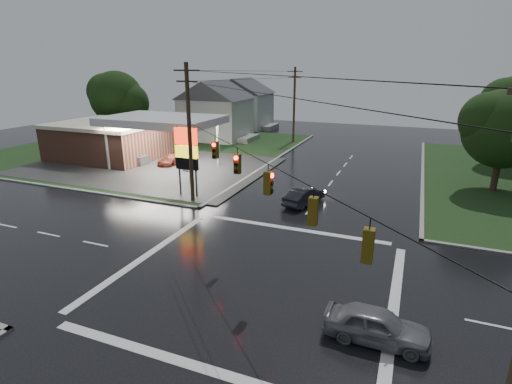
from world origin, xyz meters
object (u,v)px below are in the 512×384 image
at_px(tree_ne_near, 506,129).
at_px(car_pump, 173,159).
at_px(gas_station, 117,138).
at_px(pylon_sign, 186,150).
at_px(utility_pole_nw, 190,132).
at_px(house_far, 242,103).
at_px(utility_pole_n, 294,104).
at_px(car_north, 304,196).
at_px(car_crossing, 377,325).
at_px(tree_nw_behind, 118,98).
at_px(house_near, 216,110).

distance_m(tree_ne_near, car_pump, 32.73).
height_order(gas_station, pylon_sign, pylon_sign).
bearing_deg(utility_pole_nw, house_far, 107.92).
bearing_deg(utility_pole_n, car_north, -71.33).
bearing_deg(car_north, pylon_sign, 26.37).
distance_m(gas_station, car_crossing, 39.35).
distance_m(car_north, car_crossing, 16.84).
xyz_separation_m(tree_nw_behind, tree_ne_near, (47.98, -8.00, -0.62)).
relative_size(house_near, car_crossing, 2.59).
bearing_deg(house_far, utility_pole_nw, -72.08).
xyz_separation_m(tree_ne_near, car_pump, (-32.28, -2.21, -4.93)).
bearing_deg(car_crossing, utility_pole_n, 22.20).
xyz_separation_m(pylon_sign, tree_nw_behind, (-23.34, 19.49, 2.17)).
bearing_deg(car_north, car_pump, -7.34).
height_order(utility_pole_nw, house_near, utility_pole_nw).
height_order(gas_station, tree_ne_near, tree_ne_near).
height_order(tree_nw_behind, tree_ne_near, tree_nw_behind).
distance_m(pylon_sign, car_north, 10.40).
distance_m(house_near, car_north, 31.36).
distance_m(utility_pole_n, house_near, 11.67).
bearing_deg(house_near, gas_station, -106.17).
xyz_separation_m(gas_station, car_crossing, (32.13, -22.65, -1.82)).
bearing_deg(pylon_sign, house_far, 106.98).
xyz_separation_m(utility_pole_n, house_near, (-11.45, -2.00, -1.06)).
bearing_deg(car_pump, car_north, -21.19).
distance_m(tree_ne_near, car_crossing, 26.54).
relative_size(utility_pole_n, house_far, 0.95).
bearing_deg(tree_ne_near, house_far, 144.23).
distance_m(pylon_sign, house_near, 27.56).
bearing_deg(gas_station, utility_pole_n, 48.53).
height_order(pylon_sign, house_near, house_near).
bearing_deg(utility_pole_nw, tree_ne_near, 27.86).
distance_m(utility_pole_nw, tree_ne_near, 26.74).
xyz_separation_m(pylon_sign, house_near, (-10.45, 25.50, 0.39)).
xyz_separation_m(utility_pole_n, car_north, (8.70, -25.75, -4.76)).
xyz_separation_m(utility_pole_nw, tree_ne_near, (23.64, 12.49, -0.16)).
relative_size(gas_station, car_pump, 6.07).
xyz_separation_m(tree_nw_behind, car_pump, (15.70, -10.21, -5.55)).
distance_m(house_far, car_crossing, 58.45).
relative_size(tree_nw_behind, car_north, 2.32).
bearing_deg(pylon_sign, gas_station, 148.78).
bearing_deg(tree_ne_near, gas_station, -176.70).
bearing_deg(car_crossing, tree_nw_behind, 51.65).
height_order(tree_nw_behind, car_crossing, tree_nw_behind).
height_order(gas_station, utility_pole_n, utility_pole_n).
bearing_deg(pylon_sign, tree_nw_behind, 140.13).
bearing_deg(car_pump, gas_station, -177.10).
height_order(pylon_sign, car_north, pylon_sign).
relative_size(utility_pole_n, tree_ne_near, 1.17).
relative_size(pylon_sign, car_crossing, 1.41).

